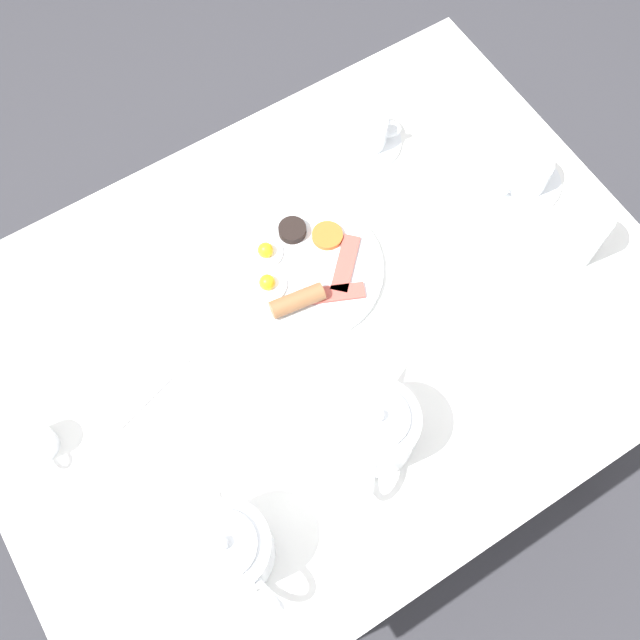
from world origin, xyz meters
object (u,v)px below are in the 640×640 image
at_px(spoon_for_tea, 152,393).
at_px(fork_by_plate, 476,304).
at_px(breakfast_plate, 303,269).
at_px(teapot_far, 375,429).
at_px(teacup_with_saucer_left, 527,175).
at_px(teacup_with_saucer_right, 366,133).
at_px(water_glass_tall, 583,235).
at_px(creamer_jug, 37,442).
at_px(teapot_near, 229,550).

bearing_deg(spoon_for_tea, fork_by_plate, 74.24).
height_order(breakfast_plate, teapot_far, teapot_far).
relative_size(teapot_far, teacup_with_saucer_left, 1.33).
relative_size(teacup_with_saucer_right, water_glass_tall, 1.13).
relative_size(teacup_with_saucer_right, fork_by_plate, 0.92).
height_order(teapot_far, water_glass_tall, teapot_far).
distance_m(teacup_with_saucer_left, water_glass_tall, 0.16).
distance_m(creamer_jug, fork_by_plate, 0.73).
bearing_deg(teacup_with_saucer_right, teacup_with_saucer_left, 40.06).
distance_m(breakfast_plate, teacup_with_saucer_left, 0.43).
bearing_deg(teacup_with_saucer_right, breakfast_plate, -55.03).
relative_size(fork_by_plate, spoon_for_tea, 0.98).
xyz_separation_m(breakfast_plate, spoon_for_tea, (0.06, -0.32, -0.01)).
distance_m(teacup_with_saucer_right, fork_by_plate, 0.38).
bearing_deg(teapot_near, teapot_far, -96.17).
xyz_separation_m(teacup_with_saucer_right, spoon_for_tea, (0.23, -0.56, -0.03)).
height_order(teacup_with_saucer_left, fork_by_plate, teacup_with_saucer_left).
relative_size(teapot_near, spoon_for_tea, 1.45).
bearing_deg(teacup_with_saucer_right, creamer_jug, -73.96).
height_order(water_glass_tall, creamer_jug, water_glass_tall).
relative_size(teapot_far, creamer_jug, 2.30).
bearing_deg(water_glass_tall, teapot_near, -80.34).
distance_m(breakfast_plate, water_glass_tall, 0.47).
relative_size(breakfast_plate, teacup_with_saucer_right, 2.00).
height_order(breakfast_plate, teapot_near, teapot_near).
bearing_deg(creamer_jug, spoon_for_tea, 86.16).
distance_m(water_glass_tall, fork_by_plate, 0.21).
xyz_separation_m(teapot_near, water_glass_tall, (-0.13, 0.75, 0.00)).
bearing_deg(spoon_for_tea, breakfast_plate, 100.34).
xyz_separation_m(teacup_with_saucer_left, creamer_jug, (-0.01, -0.93, -0.00)).
bearing_deg(breakfast_plate, spoon_for_tea, -79.66).
relative_size(breakfast_plate, teapot_far, 1.50).
relative_size(teacup_with_saucer_left, creamer_jug, 1.73).
xyz_separation_m(teacup_with_saucer_left, teacup_with_saucer_right, (-0.23, -0.19, -0.00)).
bearing_deg(fork_by_plate, teapot_far, -70.05).
bearing_deg(fork_by_plate, spoon_for_tea, -105.76).
relative_size(teacup_with_saucer_left, water_glass_tall, 1.13).
height_order(teacup_with_saucer_left, creamer_jug, teacup_with_saucer_left).
bearing_deg(water_glass_tall, creamer_jug, -100.53).
bearing_deg(creamer_jug, fork_by_plate, 77.22).
distance_m(teapot_near, fork_by_plate, 0.56).
bearing_deg(water_glass_tall, fork_by_plate, -92.29).
bearing_deg(creamer_jug, teapot_far, 59.26).
bearing_deg(creamer_jug, breakfast_plate, 95.19).
bearing_deg(teacup_with_saucer_left, water_glass_tall, -5.70).
height_order(teapot_near, teapot_far, same).
bearing_deg(teacup_with_saucer_right, teapot_far, -32.30).
distance_m(breakfast_plate, creamer_jug, 0.50).
bearing_deg(teacup_with_saucer_right, fork_by_plate, -3.89).
height_order(teapot_near, teacup_with_saucer_right, teapot_near).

